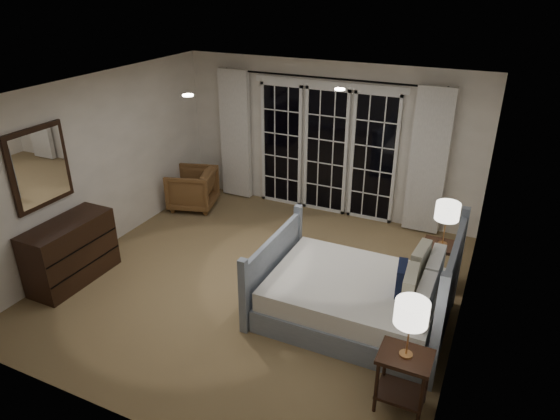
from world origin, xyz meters
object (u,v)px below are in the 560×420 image
at_px(lamp_right, 447,212).
at_px(nightstand_right, 440,259).
at_px(nightstand_left, 403,373).
at_px(armchair, 192,189).
at_px(bed, 359,296).
at_px(lamp_left, 412,313).
at_px(dresser, 71,252).

bearing_deg(lamp_right, nightstand_right, -90.00).
distance_m(nightstand_left, armchair, 5.17).
distance_m(bed, armchair, 3.96).
distance_m(bed, nightstand_right, 1.35).
bearing_deg(nightstand_left, bed, 124.11).
bearing_deg(lamp_left, lamp_right, 90.62).
relative_size(nightstand_left, nightstand_right, 1.03).
xyz_separation_m(lamp_right, armchair, (-4.25, 0.68, -0.71)).
distance_m(armchair, dresser, 2.59).
xyz_separation_m(lamp_left, dresser, (-4.40, 0.33, -0.65)).
distance_m(bed, dresser, 3.73).
xyz_separation_m(nightstand_right, armchair, (-4.25, 0.68, -0.05)).
distance_m(nightstand_left, lamp_left, 0.67).
height_order(armchair, dresser, dresser).
bearing_deg(bed, nightstand_right, 57.32).
height_order(lamp_right, dresser, lamp_right).
relative_size(bed, dresser, 1.77).
xyz_separation_m(bed, armchair, (-3.52, 1.81, 0.03)).
height_order(bed, armchair, bed).
bearing_deg(lamp_left, bed, 124.11).
bearing_deg(lamp_left, dresser, 175.67).
relative_size(lamp_right, armchair, 0.75).
xyz_separation_m(bed, lamp_right, (0.73, 1.13, 0.74)).
relative_size(nightstand_left, lamp_right, 1.08).
height_order(bed, lamp_left, bed).
distance_m(bed, lamp_right, 1.54).
height_order(nightstand_right, dresser, dresser).
xyz_separation_m(nightstand_right, dresser, (-4.38, -1.91, 0.03)).
bearing_deg(nightstand_right, lamp_left, -89.38).
relative_size(bed, nightstand_left, 3.41).
xyz_separation_m(bed, lamp_left, (0.75, -1.11, 0.76)).
height_order(bed, nightstand_right, bed).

